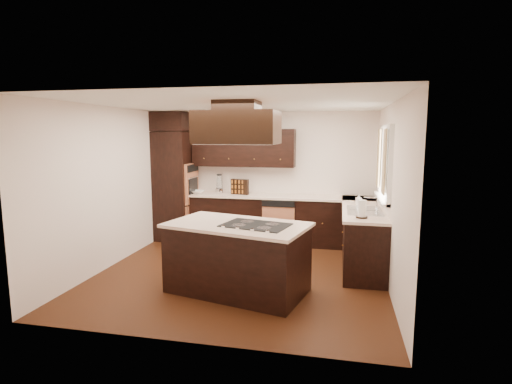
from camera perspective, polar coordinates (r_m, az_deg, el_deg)
floor at (r=6.17m, az=-2.11°, el=-11.50°), size 4.20×4.20×0.02m
ceiling at (r=5.82m, az=-2.24°, el=12.55°), size 4.20×4.20×0.02m
wall_back at (r=7.91m, az=1.57°, el=2.28°), size 4.20×0.02×2.50m
wall_front at (r=3.88m, az=-9.83°, el=-4.13°), size 4.20×0.02×2.50m
wall_left at (r=6.69m, az=-19.98°, el=0.69°), size 0.02×4.20×2.50m
wall_right at (r=5.73m, az=18.76°, el=-0.46°), size 0.02×4.20×2.50m
oven_column at (r=8.06m, az=-11.48°, el=0.87°), size 0.65×0.75×2.12m
wall_oven_face at (r=7.92m, az=-9.17°, el=1.24°), size 0.05×0.62×0.78m
base_cabinets_back at (r=7.73m, az=1.38°, el=-3.94°), size 2.93×0.60×0.88m
base_cabinets_right at (r=6.74m, az=14.92°, el=-6.06°), size 0.60×2.40×0.88m
countertop_back at (r=7.63m, az=1.37°, el=-0.59°), size 2.93×0.63×0.04m
countertop_right at (r=6.64m, az=14.94°, el=-2.21°), size 0.63×2.40×0.04m
upper_cabinets at (r=7.78m, az=-1.79°, el=6.32°), size 2.00×0.34×0.72m
dishwasher_front at (r=7.41m, az=3.19°, el=-4.84°), size 0.60×0.05×0.72m
window_frame at (r=6.22m, az=17.98°, el=3.95°), size 0.06×1.32×1.12m
window_pane at (r=6.23m, az=18.24°, el=3.94°), size 0.00×1.20×1.00m
curtain_left at (r=5.80m, az=17.83°, el=4.16°), size 0.02×0.34×0.90m
curtain_right at (r=6.63m, az=17.11°, el=4.66°), size 0.02×0.34×0.90m
sink_rim at (r=6.29m, az=15.24°, el=-2.56°), size 0.52×0.84×0.01m
island at (r=5.35m, az=-2.65°, el=-9.54°), size 1.92×1.33×0.88m
island_top at (r=5.23m, az=-2.68°, el=-4.73°), size 1.99×1.41×0.04m
cooktop at (r=5.11m, az=-0.06°, el=-4.74°), size 0.93×0.73×0.01m
range_hood at (r=5.25m, az=-2.64°, el=9.19°), size 1.05×0.72×0.42m
hood_duct at (r=5.26m, az=-2.67°, el=12.19°), size 0.55×0.50×0.13m
blender_base at (r=7.84m, az=-5.24°, el=0.14°), size 0.15×0.15×0.10m
blender_pitcher at (r=7.82m, az=-5.25°, el=1.44°), size 0.13×0.13×0.26m
spice_rack at (r=7.71m, az=-2.33°, el=0.76°), size 0.37×0.17×0.30m
mixing_bowl at (r=7.89m, az=-8.32°, el=-0.00°), size 0.30×0.30×0.06m
soap_bottle at (r=6.80m, az=14.46°, el=-1.01°), size 0.10×0.10×0.18m
paper_towel at (r=5.71m, az=14.91°, el=-2.39°), size 0.12×0.12×0.25m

